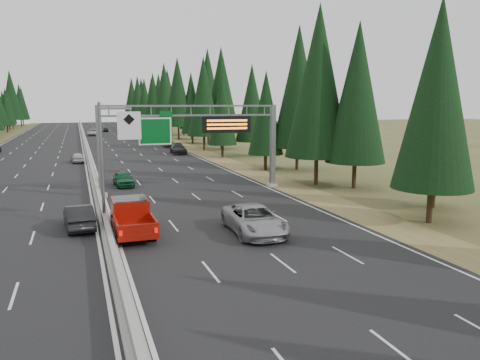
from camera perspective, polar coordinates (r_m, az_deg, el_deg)
name	(u,v)px	position (r m, az deg, el deg)	size (l,w,h in m)	color
road	(86,150)	(86.40, -18.24, 3.52)	(32.00, 260.00, 0.08)	black
shoulder_right	(186,147)	(88.50, -6.63, 4.04)	(3.60, 260.00, 0.06)	olive
median_barrier	(86,148)	(86.37, -18.25, 3.77)	(0.70, 260.00, 0.85)	gray
sign_gantry	(199,134)	(42.28, -5.07, 5.57)	(16.75, 0.98, 7.80)	slate
hov_sign_pole	(111,155)	(31.23, -15.47, 2.97)	(2.80, 0.50, 8.00)	slate
tree_row_right	(198,96)	(96.49, -5.18, 10.11)	(11.87, 244.28, 18.89)	black
silver_minivan	(254,220)	(28.81, 1.75, -4.85)	(2.85, 6.19, 1.72)	#99999D
red_pickup	(131,214)	(29.80, -13.14, -4.07)	(2.25, 6.31, 2.05)	black
car_ahead_green	(123,179)	(46.76, -14.02, 0.15)	(1.68, 4.17, 1.42)	#12512D
car_ahead_dkred	(168,143)	(88.46, -8.83, 4.53)	(1.64, 4.69, 1.54)	#5C150D
car_ahead_dkgrey	(178,149)	(75.73, -7.54, 3.79)	(2.20, 5.40, 1.57)	black
car_ahead_white	(93,132)	(124.54, -17.53, 5.56)	(2.67, 5.78, 1.61)	#BDBDBD
car_ahead_far	(106,130)	(140.36, -16.06, 5.93)	(1.51, 3.77, 1.28)	black
car_onc_near	(79,217)	(31.64, -19.06, -4.25)	(1.63, 4.68, 1.54)	black
car_onc_white	(77,157)	(67.49, -19.20, 2.61)	(1.60, 3.99, 1.36)	#B2B2B2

